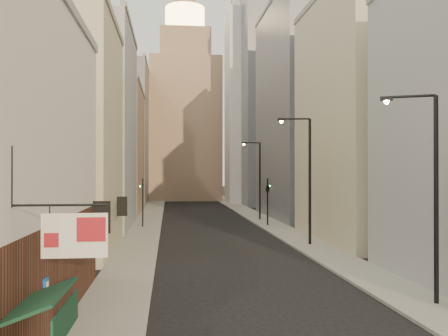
{
  "coord_description": "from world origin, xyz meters",
  "views": [
    {
      "loc": [
        -4.2,
        -9.58,
        5.73
      ],
      "look_at": [
        -1.33,
        16.42,
        5.9
      ],
      "focal_mm": 40.0,
      "sensor_mm": 36.0,
      "label": 1
    }
  ],
  "objects_px": {
    "streetlamp_near": "(430,185)",
    "traffic_light_right": "(268,190)",
    "streetlamp_far": "(258,176)",
    "traffic_light_left": "(143,194)",
    "clock_tower": "(185,113)",
    "white_tower": "(249,99)",
    "streetlamp_mid": "(307,173)"
  },
  "relations": [
    {
      "from": "streetlamp_near",
      "to": "traffic_light_right",
      "type": "xyz_separation_m",
      "value": [
        -0.86,
        30.85,
        -1.35
      ]
    },
    {
      "from": "streetlamp_near",
      "to": "streetlamp_far",
      "type": "height_order",
      "value": "streetlamp_far"
    },
    {
      "from": "traffic_light_left",
      "to": "streetlamp_far",
      "type": "bearing_deg",
      "value": -145.37
    },
    {
      "from": "clock_tower",
      "to": "streetlamp_far",
      "type": "xyz_separation_m",
      "value": [
        7.04,
        -44.68,
        -12.45
      ]
    },
    {
      "from": "white_tower",
      "to": "traffic_light_left",
      "type": "relative_size",
      "value": 8.3
    },
    {
      "from": "traffic_light_left",
      "to": "streetlamp_near",
      "type": "bearing_deg",
      "value": 123.57
    },
    {
      "from": "traffic_light_left",
      "to": "white_tower",
      "type": "bearing_deg",
      "value": -105.03
    },
    {
      "from": "white_tower",
      "to": "streetlamp_far",
      "type": "distance_m",
      "value": 33.72
    },
    {
      "from": "white_tower",
      "to": "streetlamp_near",
      "type": "height_order",
      "value": "white_tower"
    },
    {
      "from": "streetlamp_mid",
      "to": "traffic_light_left",
      "type": "distance_m",
      "value": 19.05
    },
    {
      "from": "clock_tower",
      "to": "traffic_light_left",
      "type": "xyz_separation_m",
      "value": [
        -5.84,
        -50.69,
        -14.16
      ]
    },
    {
      "from": "streetlamp_near",
      "to": "traffic_light_left",
      "type": "relative_size",
      "value": 1.8
    },
    {
      "from": "white_tower",
      "to": "streetlamp_far",
      "type": "xyz_separation_m",
      "value": [
        -3.96,
        -30.68,
        -13.43
      ]
    },
    {
      "from": "streetlamp_far",
      "to": "traffic_light_left",
      "type": "bearing_deg",
      "value": -168.61
    },
    {
      "from": "clock_tower",
      "to": "streetlamp_mid",
      "type": "relative_size",
      "value": 4.58
    },
    {
      "from": "traffic_light_right",
      "to": "clock_tower",
      "type": "bearing_deg",
      "value": -100.25
    },
    {
      "from": "white_tower",
      "to": "streetlamp_near",
      "type": "xyz_separation_m",
      "value": [
        -3.16,
        -67.49,
        -13.46
      ]
    },
    {
      "from": "traffic_light_left",
      "to": "traffic_light_right",
      "type": "relative_size",
      "value": 1.0
    },
    {
      "from": "clock_tower",
      "to": "white_tower",
      "type": "distance_m",
      "value": 17.83
    },
    {
      "from": "streetlamp_near",
      "to": "traffic_light_left",
      "type": "height_order",
      "value": "streetlamp_near"
    },
    {
      "from": "clock_tower",
      "to": "white_tower",
      "type": "relative_size",
      "value": 1.08
    },
    {
      "from": "streetlamp_far",
      "to": "traffic_light_left",
      "type": "distance_m",
      "value": 14.32
    },
    {
      "from": "white_tower",
      "to": "traffic_light_right",
      "type": "xyz_separation_m",
      "value": [
        -4.02,
        -36.65,
        -14.81
      ]
    },
    {
      "from": "streetlamp_mid",
      "to": "traffic_light_left",
      "type": "height_order",
      "value": "streetlamp_mid"
    },
    {
      "from": "streetlamp_near",
      "to": "traffic_light_right",
      "type": "height_order",
      "value": "streetlamp_near"
    },
    {
      "from": "streetlamp_mid",
      "to": "streetlamp_far",
      "type": "distance_m",
      "value": 19.67
    },
    {
      "from": "traffic_light_right",
      "to": "streetlamp_mid",
      "type": "bearing_deg",
      "value": 73.13
    },
    {
      "from": "streetlamp_mid",
      "to": "streetlamp_far",
      "type": "height_order",
      "value": "streetlamp_mid"
    },
    {
      "from": "streetlamp_near",
      "to": "traffic_light_left",
      "type": "distance_m",
      "value": 33.75
    },
    {
      "from": "streetlamp_near",
      "to": "streetlamp_mid",
      "type": "height_order",
      "value": "streetlamp_mid"
    },
    {
      "from": "streetlamp_far",
      "to": "traffic_light_right",
      "type": "xyz_separation_m",
      "value": [
        -0.06,
        -5.97,
        -1.39
      ]
    },
    {
      "from": "streetlamp_far",
      "to": "streetlamp_mid",
      "type": "bearing_deg",
      "value": -102.93
    }
  ]
}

